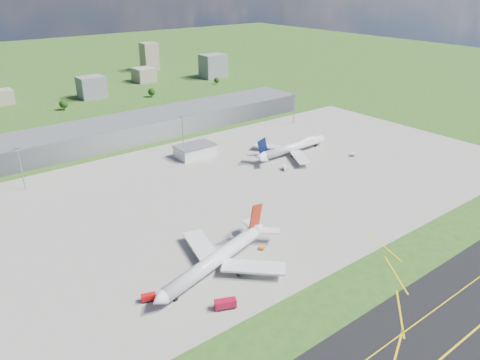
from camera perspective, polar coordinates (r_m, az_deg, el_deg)
ground at (r=367.24m, az=-11.07°, el=4.69°), size 1400.00×1400.00×0.00m
apron at (r=285.50m, az=1.07°, el=-0.45°), size 360.00×190.00×0.08m
terminal at (r=377.83m, az=-12.23°, el=6.33°), size 300.00×42.00×15.00m
ops_building at (r=329.30m, az=-5.52°, el=3.54°), size 26.00×16.00×8.00m
mast_west at (r=299.19m, az=-25.25°, el=2.00°), size 3.50×2.00×25.90m
mast_center at (r=337.07m, az=-7.01°, el=6.41°), size 3.50×2.00×25.90m
mast_east at (r=402.40m, az=6.62°, el=9.28°), size 3.50×2.00×25.90m
airliner_red_twin at (r=203.34m, az=-2.75°, el=-9.57°), size 72.18×55.15×20.15m
airliner_blue_quad at (r=334.67m, az=6.58°, el=4.03°), size 69.83×54.83×18.25m
fire_truck at (r=184.35m, az=-1.79°, el=-14.90°), size 8.88×6.19×3.68m
crash_tender at (r=191.23m, az=-11.07°, el=-13.90°), size 6.21×4.15×3.02m
tug_yellow at (r=219.46m, az=2.70°, el=-8.23°), size 3.57×3.16×1.59m
van_white_near at (r=306.61m, az=5.48°, el=1.45°), size 4.23×5.68×2.64m
van_white_far at (r=338.69m, az=13.62°, el=3.03°), size 4.70×3.87×2.25m
bldg_cw at (r=522.48m, az=-27.04°, el=9.00°), size 20.00×18.00×14.00m
bldg_c at (r=514.23m, az=-17.63°, el=10.73°), size 26.00×20.00×22.00m
bldg_ce at (r=582.04m, az=-11.64°, el=12.44°), size 22.00×24.00×16.00m
bldg_e at (r=595.66m, az=-3.28°, el=13.71°), size 30.00×22.00×28.00m
bldg_tall_e at (r=650.92m, az=-10.99°, el=14.54°), size 20.00×18.00×36.00m
tree_c at (r=475.15m, az=-20.71°, el=8.67°), size 8.10×8.10×9.90m
tree_e at (r=503.75m, az=-10.72°, el=10.52°), size 7.65×7.65×9.35m
tree_far_e at (r=557.98m, az=-2.87°, el=12.05°), size 6.30×6.30×7.70m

